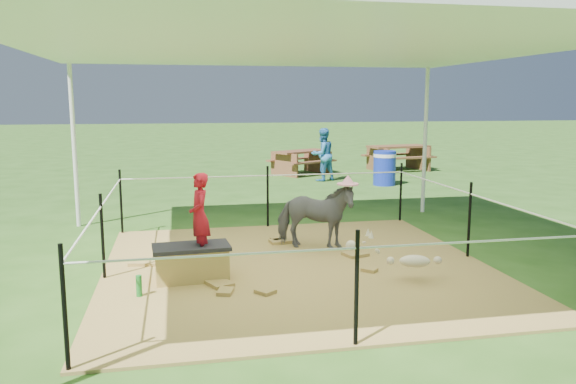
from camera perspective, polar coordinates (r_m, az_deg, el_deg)
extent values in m
plane|color=#2D5919|center=(6.89, 0.99, -7.79)|extent=(90.00, 90.00, 0.00)
cube|color=brown|center=(6.88, 0.99, -7.67)|extent=(4.60, 4.60, 0.03)
cylinder|color=silver|center=(9.59, -20.90, 4.36)|extent=(0.07, 0.07, 2.60)
cylinder|color=silver|center=(10.43, 13.75, 5.05)|extent=(0.07, 0.07, 2.60)
cube|color=white|center=(6.61, 1.05, 14.64)|extent=(6.30, 6.30, 0.08)
cube|color=white|center=(6.63, 1.06, 15.93)|extent=(3.30, 3.30, 0.22)
cylinder|color=black|center=(8.85, -16.60, -1.01)|extent=(0.04, 0.04, 1.00)
cylinder|color=black|center=(8.93, -2.08, -0.54)|extent=(0.04, 0.04, 1.00)
cylinder|color=black|center=(9.54, 11.38, -0.08)|extent=(0.04, 0.04, 1.00)
cylinder|color=black|center=(6.66, -18.33, -4.40)|extent=(0.04, 0.04, 1.00)
cylinder|color=black|center=(7.55, 17.94, -2.80)|extent=(0.04, 0.04, 1.00)
cylinder|color=black|center=(4.53, -21.76, -11.03)|extent=(0.04, 0.04, 1.00)
cylinder|color=black|center=(4.67, 6.98, -9.82)|extent=(0.04, 0.04, 1.00)
cylinder|color=white|center=(8.87, -2.09, 1.68)|extent=(4.50, 0.02, 0.02)
cylinder|color=white|center=(4.56, 7.06, -5.66)|extent=(4.50, 0.02, 0.02)
cylinder|color=white|center=(7.49, 18.08, -0.18)|extent=(0.02, 4.50, 0.02)
cylinder|color=white|center=(6.59, -18.48, -1.44)|extent=(0.02, 4.50, 0.02)
cube|color=#AC813E|center=(6.43, -9.75, -7.24)|extent=(0.82, 0.46, 0.35)
cube|color=black|center=(6.38, -9.80, -5.53)|extent=(0.88, 0.50, 0.04)
imported|color=#A7101D|center=(6.28, -9.00, -1.49)|extent=(0.25, 0.36, 0.95)
cylinder|color=#1B7D28|center=(6.04, -14.90, -9.20)|extent=(0.07, 0.07, 0.22)
imported|color=#4A494E|center=(7.56, 2.75, -2.47)|extent=(1.18, 0.86, 0.91)
cylinder|color=pink|center=(7.48, 2.78, 1.42)|extent=(0.28, 0.28, 0.13)
cylinder|color=#172CAD|center=(13.72, 9.78, 2.41)|extent=(0.63, 0.63, 0.83)
cube|color=#58321E|center=(15.55, 1.36, 3.03)|extent=(1.94, 1.76, 0.66)
cube|color=brown|center=(16.71, 11.13, 3.42)|extent=(1.94, 1.54, 0.73)
imported|color=#3279BE|center=(14.26, 3.54, 3.81)|extent=(0.79, 0.71, 1.34)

